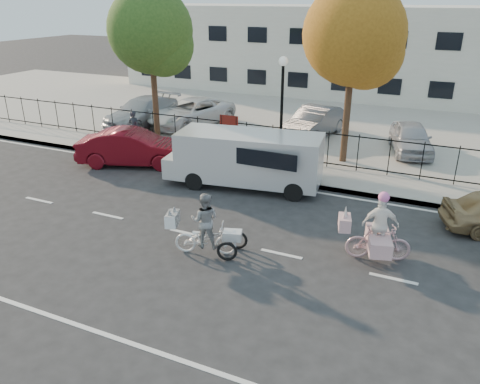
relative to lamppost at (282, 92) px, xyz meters
The scene contains 20 objects.
ground 7.50m from the lamppost, 94.21° to the right, with size 120.00×120.00×0.00m, color #333334.
road_markings 7.49m from the lamppost, 94.21° to the right, with size 60.00×9.52×0.01m, color silver, non-canonical shape.
curb 3.54m from the lamppost, 105.95° to the right, with size 60.00×0.10×0.15m, color #A8A399.
sidewalk 3.16m from the lamppost, 125.54° to the right, with size 60.00×2.20×0.15m, color #A8A399.
parking_lot 8.76m from the lamppost, 93.49° to the left, with size 60.00×15.60×0.15m, color #A8A399.
iron_fence 2.30m from the lamppost, 141.34° to the left, with size 58.00×0.06×1.50m, color black, non-canonical shape.
building 18.21m from the lamppost, 91.57° to the left, with size 34.00×10.00×6.00m, color silver.
lamppost is the anchor object (origin of this frame).
street_sign 2.90m from the lamppost, behind, with size 0.85×0.06×1.80m.
zebra_trike 8.00m from the lamppost, 85.78° to the right, with size 2.09×1.27×1.79m.
unicorn_bike 8.10m from the lamppost, 50.71° to the right, with size 2.01×1.44×1.98m.
white_van 3.26m from the lamppost, 99.21° to the right, with size 5.97×2.66×2.04m.
red_sedan 6.59m from the lamppost, 158.05° to the right, with size 1.59×4.56×1.50m, color #5F0A13.
pedestrian 7.49m from the lamppost, behind, with size 0.58×0.38×1.60m, color black.
lot_car_a 9.58m from the lamppost, 162.31° to the left, with size 2.04×5.01×1.45m, color #A7A9AE.
lot_car_b 7.91m from the lamppost, 148.64° to the left, with size 2.35×5.10×1.42m, color silver.
lot_car_c 5.08m from the lamppost, 88.01° to the left, with size 1.53×4.39×1.45m, color #505258.
lot_car_d 6.53m from the lamppost, 38.68° to the left, with size 1.55×3.85×1.31m, color #B1B2B9.
tree_west 7.04m from the lamppost, 169.70° to the left, with size 3.88×3.88×7.12m.
tree_mid 3.48m from the lamppost, 30.50° to the left, with size 3.95×3.95×7.25m.
Camera 1 is at (6.59, -10.77, 6.61)m, focal length 35.00 mm.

